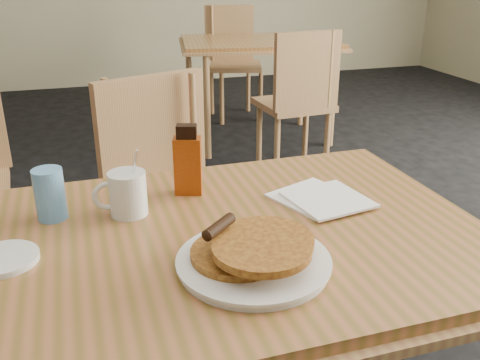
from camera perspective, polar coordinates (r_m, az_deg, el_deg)
name	(u,v)px	position (r m, az deg, el deg)	size (l,w,h in m)	color
main_table	(214,252)	(1.15, -2.80, -7.65)	(1.21, 0.83, 0.75)	#9E5E38
neighbor_table	(260,46)	(3.94, 2.10, 14.09)	(1.23, 0.93, 0.75)	#9E5E38
chair_main_far	(160,187)	(1.89, -8.58, -0.70)	(0.54, 0.55, 0.92)	#AA8550
chair_neighbor_far	(232,52)	(4.67, -0.81, 13.53)	(0.52, 0.52, 0.92)	#AA8550
chair_neighbor_near	(300,92)	(3.29, 6.38, 9.34)	(0.44, 0.44, 0.91)	#AA8550
pancake_plate	(254,255)	(1.01, 1.50, -8.05)	(0.29, 0.29, 0.09)	silver
coffee_mug	(127,193)	(1.22, -12.01, -1.35)	(0.12, 0.08, 0.16)	silver
syrup_bottle	(188,162)	(1.30, -5.60, 1.91)	(0.07, 0.06, 0.17)	maroon
napkin_stack	(321,198)	(1.30, 8.64, -1.96)	(0.23, 0.24, 0.01)	white
blue_tumbler	(50,194)	(1.25, -19.63, -1.44)	(0.07, 0.07, 0.12)	#5D9CDA
side_saucer	(3,259)	(1.13, -23.94, -7.71)	(0.13, 0.13, 0.01)	silver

